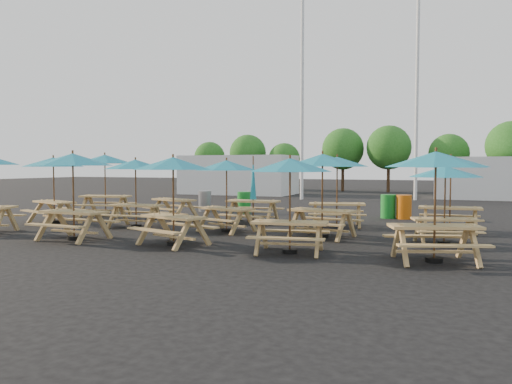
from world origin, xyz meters
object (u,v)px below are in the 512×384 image
at_px(picnic_unit_1, 53,166).
at_px(picnic_unit_3, 73,165).
at_px(waste_bin_0, 205,201).
at_px(waste_bin_2, 388,206).
at_px(picnic_unit_6, 173,168).
at_px(picnic_unit_13, 445,176).
at_px(picnic_unit_10, 322,165).
at_px(picnic_unit_8, 253,195).
at_px(picnic_unit_9, 290,170).
at_px(picnic_unit_4, 136,168).
at_px(picnic_unit_7, 227,169).
at_px(waste_bin_3, 404,207).
at_px(picnic_unit_5, 173,167).
at_px(picnic_unit_14, 451,167).
at_px(picnic_unit_11, 337,166).
at_px(picnic_unit_12, 436,166).
at_px(waste_bin_1, 244,202).
at_px(picnic_unit_2, 105,163).

bearing_deg(picnic_unit_1, picnic_unit_3, -19.81).
bearing_deg(waste_bin_0, waste_bin_2, 0.86).
relative_size(picnic_unit_1, picnic_unit_3, 1.12).
bearing_deg(picnic_unit_6, picnic_unit_13, 40.01).
bearing_deg(picnic_unit_10, picnic_unit_8, 150.21).
distance_m(picnic_unit_3, waste_bin_2, 11.85).
bearing_deg(picnic_unit_9, picnic_unit_4, 146.88).
bearing_deg(picnic_unit_13, picnic_unit_7, 162.33).
distance_m(waste_bin_2, waste_bin_3, 0.61).
bearing_deg(picnic_unit_10, picnic_unit_7, -171.77).
relative_size(picnic_unit_3, picnic_unit_5, 0.91).
bearing_deg(picnic_unit_14, picnic_unit_11, 175.79).
relative_size(picnic_unit_11, picnic_unit_14, 1.09).
relative_size(picnic_unit_7, picnic_unit_12, 0.92).
relative_size(picnic_unit_7, picnic_unit_9, 1.08).
height_order(picnic_unit_7, waste_bin_3, picnic_unit_7).
height_order(picnic_unit_6, waste_bin_1, picnic_unit_6).
bearing_deg(picnic_unit_1, waste_bin_3, 48.28).
relative_size(picnic_unit_8, picnic_unit_10, 0.96).
bearing_deg(picnic_unit_4, picnic_unit_1, 178.54).
height_order(picnic_unit_5, waste_bin_3, picnic_unit_5).
height_order(picnic_unit_1, picnic_unit_6, picnic_unit_1).
bearing_deg(waste_bin_0, waste_bin_1, -2.38).
distance_m(picnic_unit_10, picnic_unit_12, 4.12).
distance_m(picnic_unit_6, picnic_unit_9, 3.15).
distance_m(picnic_unit_2, picnic_unit_8, 6.58).
height_order(picnic_unit_9, picnic_unit_10, picnic_unit_10).
xyz_separation_m(picnic_unit_4, picnic_unit_12, (9.49, -2.72, 0.08)).
bearing_deg(picnic_unit_10, picnic_unit_12, -29.89).
height_order(picnic_unit_8, waste_bin_1, picnic_unit_8).
relative_size(picnic_unit_12, waste_bin_2, 2.90).
xyz_separation_m(picnic_unit_5, picnic_unit_7, (3.44, -2.55, -0.08)).
bearing_deg(picnic_unit_11, picnic_unit_12, -72.00).
relative_size(picnic_unit_1, waste_bin_2, 2.92).
relative_size(picnic_unit_2, picnic_unit_10, 1.06).
height_order(picnic_unit_9, waste_bin_1, picnic_unit_9).
bearing_deg(picnic_unit_13, picnic_unit_2, 152.15).
relative_size(picnic_unit_1, picnic_unit_7, 1.09).
height_order(picnic_unit_11, picnic_unit_13, picnic_unit_11).
bearing_deg(picnic_unit_7, picnic_unit_2, 175.47).
bearing_deg(picnic_unit_8, picnic_unit_3, -119.59).
xyz_separation_m(picnic_unit_3, waste_bin_1, (1.28, 8.95, -1.62)).
bearing_deg(waste_bin_1, waste_bin_2, 1.90).
distance_m(picnic_unit_3, picnic_unit_11, 8.36).
height_order(picnic_unit_13, waste_bin_0, picnic_unit_13).
bearing_deg(picnic_unit_8, picnic_unit_7, -87.96).
bearing_deg(waste_bin_0, picnic_unit_9, -52.08).
xyz_separation_m(picnic_unit_4, waste_bin_1, (1.38, 5.92, -1.51)).
height_order(picnic_unit_12, picnic_unit_13, picnic_unit_12).
bearing_deg(picnic_unit_2, picnic_unit_1, -102.06).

